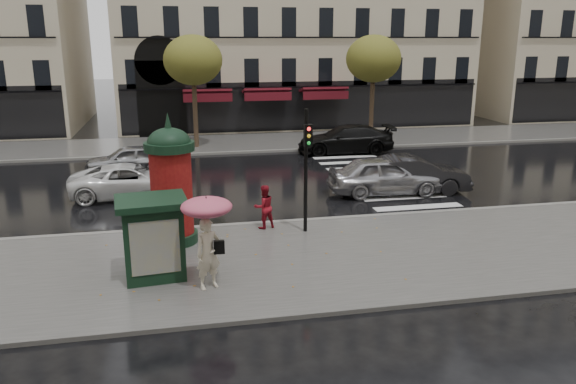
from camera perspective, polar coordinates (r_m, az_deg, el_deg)
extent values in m
plane|color=black|center=(17.29, 0.19, -6.49)|extent=(160.00, 160.00, 0.00)
cube|color=#474744|center=(16.81, 0.53, -6.92)|extent=(90.00, 7.00, 0.12)
cube|color=#474744|center=(35.44, -6.08, 4.94)|extent=(90.00, 6.00, 0.12)
cube|color=slate|center=(20.03, -1.56, -3.16)|extent=(90.00, 0.25, 0.14)
cube|color=slate|center=(32.51, -5.56, 4.02)|extent=(90.00, 0.25, 0.14)
cube|color=silver|center=(27.71, 8.34, 1.80)|extent=(3.60, 11.75, 0.01)
cylinder|color=#38281C|center=(33.95, -9.43, 8.70)|extent=(0.28, 0.28, 5.20)
ellipsoid|color=#4F601E|center=(33.75, -9.63, 13.08)|extent=(3.40, 3.40, 2.89)
cylinder|color=#38281C|center=(36.07, 8.52, 9.12)|extent=(0.28, 0.28, 5.20)
ellipsoid|color=#4F601E|center=(35.89, 8.69, 13.25)|extent=(3.40, 3.40, 2.89)
imported|color=beige|center=(14.71, -8.10, -6.22)|extent=(0.81, 0.69, 1.89)
cylinder|color=black|center=(14.49, -8.19, -3.90)|extent=(0.02, 0.02, 1.20)
ellipsoid|color=#D12779|center=(14.29, -8.28, -1.51)|extent=(1.31, 1.31, 0.46)
cone|color=black|center=(14.22, -8.33, -0.49)|extent=(0.04, 0.04, 0.10)
cube|color=black|center=(14.58, -7.01, -5.57)|extent=(0.28, 0.13, 0.35)
imported|color=maroon|center=(19.16, -2.45, -1.51)|extent=(0.87, 0.76, 1.51)
imported|color=#541021|center=(17.51, -14.68, -3.38)|extent=(0.85, 0.58, 1.68)
cylinder|color=black|center=(18.41, -11.47, -4.49)|extent=(1.50, 1.50, 0.32)
cylinder|color=maroon|center=(17.96, -11.73, 0.03)|extent=(1.29, 1.29, 2.68)
cylinder|color=black|center=(17.64, -11.98, 4.57)|extent=(1.55, 1.55, 0.27)
ellipsoid|color=black|center=(17.62, -12.00, 4.91)|extent=(1.33, 1.33, 0.93)
cone|color=black|center=(17.51, -12.13, 7.16)|extent=(0.21, 0.21, 0.48)
cylinder|color=black|center=(18.50, 1.81, 2.08)|extent=(0.12, 0.12, 4.13)
cube|color=black|center=(18.03, 2.05, 5.75)|extent=(0.27, 0.20, 0.72)
cube|color=black|center=(15.64, -13.51, -4.88)|extent=(1.67, 1.41, 2.04)
cube|color=black|center=(15.30, -13.77, -0.95)|extent=(1.99, 1.73, 0.17)
imported|color=#A1A1A5|center=(24.13, 9.79, 1.68)|extent=(4.88, 2.19, 1.63)
imported|color=black|center=(24.67, 12.59, 1.76)|extent=(4.92, 2.25, 1.56)
imported|color=white|center=(24.29, -15.67, 1.11)|extent=(5.05, 2.48, 1.38)
imported|color=black|center=(32.65, 5.87, 5.36)|extent=(5.65, 2.66, 1.59)
imported|color=#98999C|center=(28.63, -15.93, 3.22)|extent=(4.16, 1.87, 1.39)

